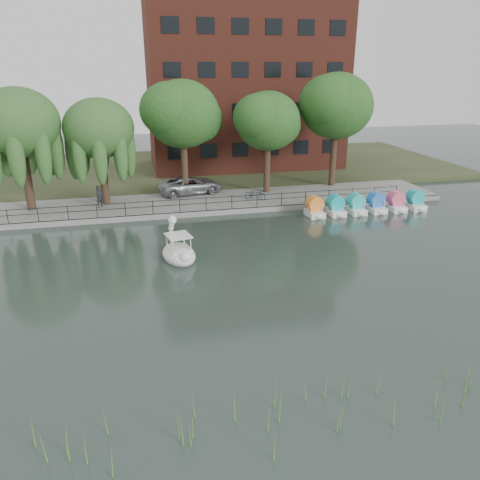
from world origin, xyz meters
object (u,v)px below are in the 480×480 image
object	(u,v)px
bicycle	(255,194)
swan_boat	(178,251)
minivan	(191,184)
pedestrian	(99,195)

from	to	relation	value
bicycle	swan_boat	world-z (taller)	swan_boat
minivan	swan_boat	size ratio (longest dim) A/B	1.94
bicycle	minivan	bearing A→B (deg)	84.25
minivan	bicycle	bearing A→B (deg)	-133.58
minivan	pedestrian	xyz separation A→B (m)	(-7.42, -2.57, 0.12)
pedestrian	minivan	bearing A→B (deg)	-24.39
minivan	bicycle	world-z (taller)	minivan
minivan	pedestrian	distance (m)	7.85
pedestrian	swan_boat	world-z (taller)	swan_boat
minivan	bicycle	xyz separation A→B (m)	(4.88, -3.14, -0.37)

